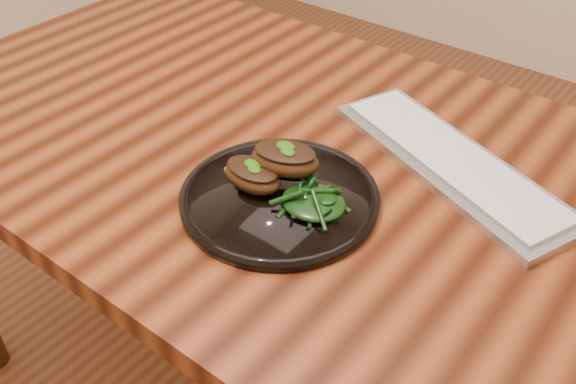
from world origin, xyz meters
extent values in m
cube|color=#321006|center=(0.00, 0.00, 0.73)|extent=(1.60, 0.80, 0.04)
cylinder|color=#32190B|center=(-0.74, 0.34, 0.35)|extent=(0.06, 0.06, 0.71)
cylinder|color=black|center=(0.01, -0.13, 0.76)|extent=(0.28, 0.28, 0.02)
torus|color=black|center=(0.01, -0.13, 0.76)|extent=(0.28, 0.28, 0.01)
cylinder|color=black|center=(0.01, -0.13, 0.76)|extent=(0.19, 0.19, 0.00)
ellipsoid|color=#3A1D0B|center=(-0.03, -0.14, 0.78)|extent=(0.09, 0.06, 0.04)
ellipsoid|color=black|center=(-0.03, -0.14, 0.80)|extent=(0.08, 0.05, 0.01)
cylinder|color=beige|center=(-0.07, -0.12, 0.78)|extent=(0.02, 0.05, 0.01)
ellipsoid|color=#194507|center=(-0.03, -0.14, 0.80)|extent=(0.03, 0.02, 0.01)
ellipsoid|color=#3A1D0B|center=(-0.01, -0.10, 0.80)|extent=(0.11, 0.09, 0.04)
ellipsoid|color=black|center=(-0.01, -0.10, 0.82)|extent=(0.10, 0.08, 0.01)
cylinder|color=beige|center=(-0.05, -0.10, 0.80)|extent=(0.01, 0.05, 0.01)
ellipsoid|color=#194507|center=(-0.01, -0.10, 0.82)|extent=(0.03, 0.02, 0.01)
ellipsoid|color=#194507|center=(-0.03, -0.07, 0.77)|extent=(0.07, 0.05, 0.00)
ellipsoid|color=black|center=(0.06, -0.12, 0.78)|extent=(0.09, 0.08, 0.02)
cube|color=#B5B7B9|center=(0.16, 0.10, 0.76)|extent=(0.45, 0.28, 0.01)
cube|color=white|center=(0.16, 0.10, 0.77)|extent=(0.41, 0.25, 0.01)
camera|label=1|loc=(0.45, -0.68, 1.33)|focal=40.00mm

